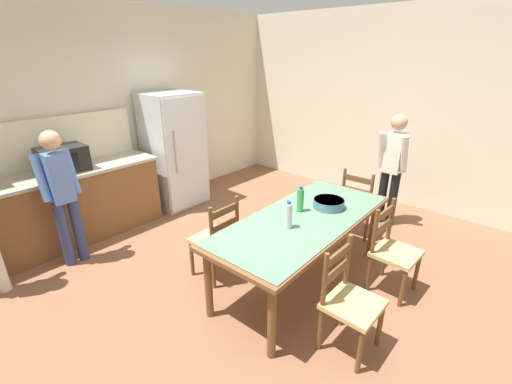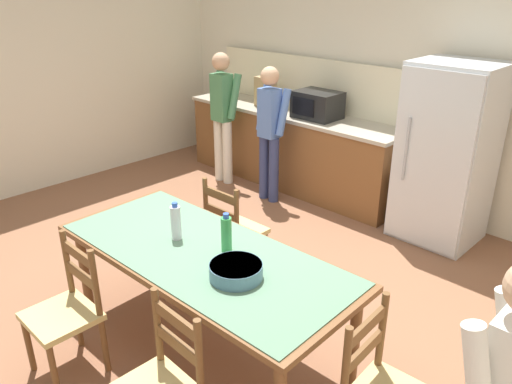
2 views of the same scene
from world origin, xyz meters
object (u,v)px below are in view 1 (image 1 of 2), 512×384
at_px(chair_head_end, 359,203).
at_px(person_by_table, 392,165).
at_px(chair_side_near_left, 349,301).
at_px(bottle_near_centre, 288,215).
at_px(serving_bowl, 329,203).
at_px(chair_side_near_right, 393,251).
at_px(microwave, 63,159).
at_px(bottle_off_centre, 300,200).
at_px(dining_table, 303,224).
at_px(refrigerator, 174,151).
at_px(chair_side_far_left, 217,239).
at_px(person_at_counter, 62,192).

height_order(chair_head_end, person_by_table, person_by_table).
bearing_deg(chair_side_near_left, bottle_near_centre, 75.72).
bearing_deg(serving_bowl, chair_side_near_right, -79.19).
relative_size(microwave, chair_side_near_right, 0.55).
bearing_deg(chair_side_near_left, chair_side_near_right, 1.51).
xyz_separation_m(serving_bowl, person_by_table, (1.53, -0.06, 0.06)).
bearing_deg(microwave, bottle_off_centre, -63.70).
height_order(serving_bowl, chair_head_end, chair_head_end).
xyz_separation_m(dining_table, chair_side_near_right, (0.50, -0.73, -0.24)).
bearing_deg(chair_side_near_right, microwave, 117.49).
xyz_separation_m(refrigerator, microwave, (-1.56, 0.02, 0.21)).
xyz_separation_m(serving_bowl, chair_side_near_left, (-0.83, -0.70, -0.36)).
bearing_deg(bottle_off_centre, bottle_near_centre, -161.21).
bearing_deg(person_by_table, serving_bowl, -1.47).
xyz_separation_m(dining_table, serving_bowl, (0.37, -0.06, 0.12)).
distance_m(serving_bowl, chair_side_far_left, 1.23).
xyz_separation_m(bottle_off_centre, chair_head_end, (1.25, -0.08, -0.43)).
distance_m(bottle_off_centre, person_by_table, 1.82).
relative_size(bottle_near_centre, chair_side_near_right, 0.30).
height_order(refrigerator, person_by_table, refrigerator).
distance_m(person_at_counter, person_by_table, 4.02).
relative_size(serving_bowl, chair_side_far_left, 0.35).
bearing_deg(microwave, bottle_near_centre, -71.51).
height_order(chair_side_near_right, chair_head_end, same).
relative_size(dining_table, serving_bowl, 6.72).
height_order(microwave, chair_side_far_left, microwave).
relative_size(serving_bowl, chair_head_end, 0.35).
relative_size(dining_table, bottle_near_centre, 7.96).
bearing_deg(person_at_counter, dining_table, -146.83).
distance_m(bottle_near_centre, chair_head_end, 1.68).
distance_m(bottle_off_centre, person_at_counter, 2.54).
distance_m(chair_side_near_right, person_at_counter, 3.49).
bearing_deg(microwave, chair_side_near_right, -63.97).
distance_m(microwave, serving_bowl, 3.15).
bearing_deg(dining_table, refrigerator, 81.49).
relative_size(chair_side_near_right, chair_head_end, 1.00).
height_order(refrigerator, chair_side_far_left, refrigerator).
bearing_deg(chair_side_far_left, serving_bowl, 136.67).
bearing_deg(dining_table, person_by_table, -3.39).
relative_size(bottle_near_centre, serving_bowl, 0.84).
bearing_deg(refrigerator, serving_bowl, -90.52).
xyz_separation_m(dining_table, bottle_near_centre, (-0.27, -0.01, 0.20)).
distance_m(chair_side_far_left, person_at_counter, 1.74).
relative_size(chair_side_far_left, person_at_counter, 0.59).
relative_size(refrigerator, microwave, 3.44).
distance_m(bottle_off_centre, chair_head_end, 1.33).
bearing_deg(bottle_near_centre, chair_side_near_left, -104.03).
relative_size(dining_table, chair_side_near_right, 2.36).
bearing_deg(chair_head_end, bottle_near_centre, 88.29).
bearing_deg(bottle_off_centre, refrigerator, 83.37).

